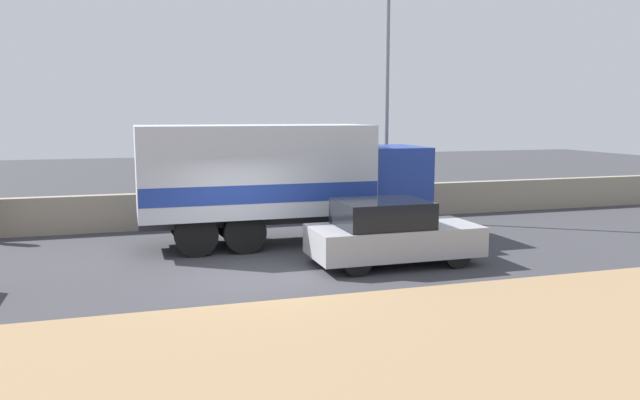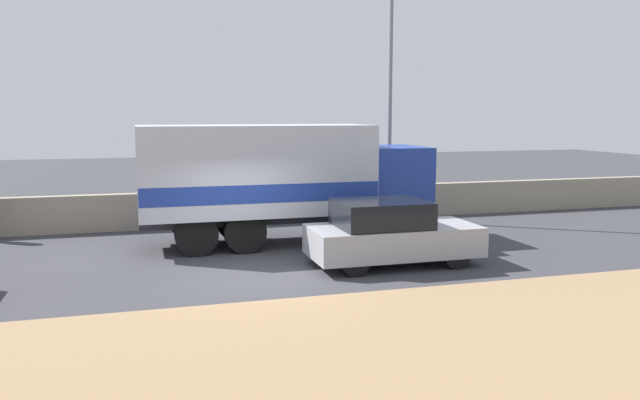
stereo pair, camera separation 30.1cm
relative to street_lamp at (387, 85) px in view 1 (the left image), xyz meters
name	(u,v)px [view 1 (the left image)]	position (x,y,z in m)	size (l,w,h in m)	color
ground_plane	(255,275)	(-5.62, -5.77, -4.49)	(80.00, 80.00, 0.00)	#38383D
dirt_shoulder_foreground	(329,366)	(-5.62, -11.14, -4.47)	(60.00, 6.53, 0.04)	#937551
stone_wall_backdrop	(215,209)	(-5.62, 0.65, -3.92)	(60.00, 0.35, 1.13)	gray
street_lamp	(387,85)	(0.00, 0.00, 0.00)	(0.56, 0.28, 7.85)	slate
box_truck	(277,178)	(-4.34, -2.61, -2.65)	(7.92, 2.49, 3.27)	navy
car_hatchback	(391,233)	(-2.32, -5.74, -3.73)	(4.00, 1.84, 1.55)	#9E9EA3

